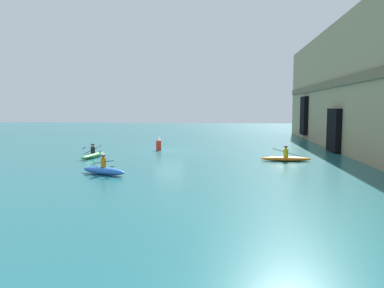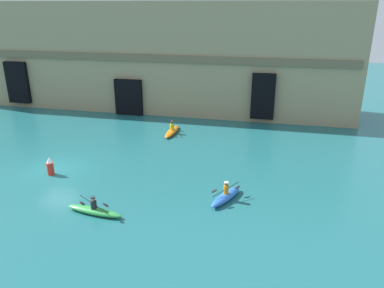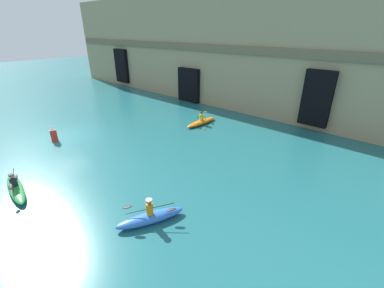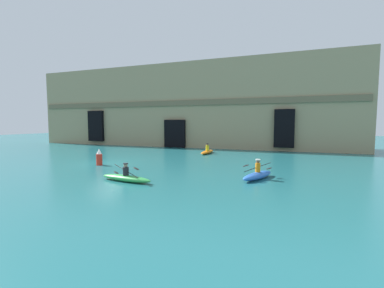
# 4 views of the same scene
# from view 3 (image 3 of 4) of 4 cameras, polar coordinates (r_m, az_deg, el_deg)

# --- Properties ---
(ground_plane) EXTENTS (120.00, 120.00, 0.00)m
(ground_plane) POSITION_cam_3_polar(r_m,az_deg,el_deg) (22.42, -26.12, 1.43)
(ground_plane) COLOR #1E6066
(cliff_bluff) EXTENTS (45.92, 7.42, 11.36)m
(cliff_bluff) POSITION_cam_3_polar(r_m,az_deg,el_deg) (32.20, 3.80, 20.52)
(cliff_bluff) COLOR #9E8966
(cliff_bluff) RESTS_ON ground
(kayak_orange) EXTENTS (0.83, 3.54, 1.10)m
(kayak_orange) POSITION_cam_3_polar(r_m,az_deg,el_deg) (22.85, 2.10, 4.99)
(kayak_orange) COLOR orange
(kayak_orange) RESTS_ON ground
(kayak_green) EXTENTS (3.50, 1.07, 1.06)m
(kayak_green) POSITION_cam_3_polar(r_m,az_deg,el_deg) (16.32, -34.58, -8.06)
(kayak_green) COLOR green
(kayak_green) RESTS_ON ground
(kayak_blue) EXTENTS (1.83, 3.05, 1.19)m
(kayak_blue) POSITION_cam_3_polar(r_m,az_deg,el_deg) (11.80, -9.25, -15.72)
(kayak_blue) COLOR blue
(kayak_blue) RESTS_ON ground
(marker_buoy) EXTENTS (0.46, 0.46, 1.30)m
(marker_buoy) POSITION_cam_3_polar(r_m,az_deg,el_deg) (21.79, -28.42, 2.06)
(marker_buoy) COLOR red
(marker_buoy) RESTS_ON ground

